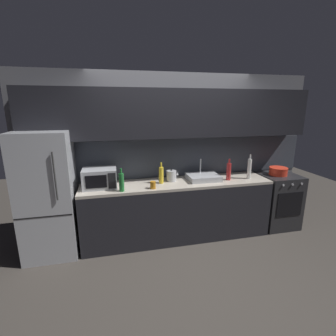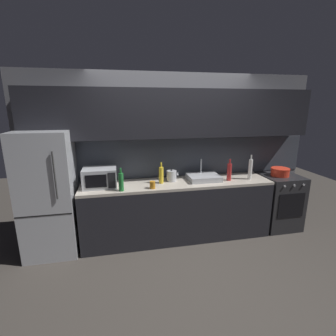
{
  "view_description": "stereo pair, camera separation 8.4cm",
  "coord_description": "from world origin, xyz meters",
  "px_view_note": "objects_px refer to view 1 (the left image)",
  "views": [
    {
      "loc": [
        -0.94,
        -2.48,
        2.02
      ],
      "look_at": [
        -0.15,
        0.9,
        1.13
      ],
      "focal_mm": 26.21,
      "sensor_mm": 36.0,
      "label": 1
    },
    {
      "loc": [
        -0.85,
        -2.5,
        2.02
      ],
      "look_at": [
        -0.15,
        0.9,
        1.13
      ],
      "focal_mm": 26.21,
      "sensor_mm": 36.0,
      "label": 2
    }
  ],
  "objects_px": {
    "microwave": "(100,178)",
    "wine_bottle_red": "(229,171)",
    "refrigerator": "(48,195)",
    "wine_bottle_green": "(122,182)",
    "mug_amber": "(153,185)",
    "oven_range": "(277,200)",
    "cooking_pot": "(278,171)",
    "kettle": "(171,176)",
    "wine_bottle_yellow": "(161,175)",
    "wine_bottle_white": "(249,169)"
  },
  "relations": [
    {
      "from": "microwave",
      "to": "mug_amber",
      "type": "height_order",
      "value": "microwave"
    },
    {
      "from": "wine_bottle_yellow",
      "to": "microwave",
      "type": "bearing_deg",
      "value": 179.25
    },
    {
      "from": "refrigerator",
      "to": "wine_bottle_white",
      "type": "bearing_deg",
      "value": -1.45
    },
    {
      "from": "wine_bottle_red",
      "to": "mug_amber",
      "type": "relative_size",
      "value": 3.27
    },
    {
      "from": "kettle",
      "to": "oven_range",
      "type": "bearing_deg",
      "value": -2.49
    },
    {
      "from": "mug_amber",
      "to": "cooking_pot",
      "type": "xyz_separation_m",
      "value": [
        2.13,
        0.2,
        0.01
      ]
    },
    {
      "from": "refrigerator",
      "to": "wine_bottle_green",
      "type": "xyz_separation_m",
      "value": [
        0.97,
        -0.22,
        0.18
      ]
    },
    {
      "from": "wine_bottle_yellow",
      "to": "wine_bottle_green",
      "type": "xyz_separation_m",
      "value": [
        -0.58,
        -0.22,
        0.0
      ]
    },
    {
      "from": "kettle",
      "to": "wine_bottle_green",
      "type": "xyz_separation_m",
      "value": [
        -0.76,
        -0.3,
        0.05
      ]
    },
    {
      "from": "refrigerator",
      "to": "wine_bottle_yellow",
      "type": "relative_size",
      "value": 5.47
    },
    {
      "from": "kettle",
      "to": "wine_bottle_white",
      "type": "xyz_separation_m",
      "value": [
        1.21,
        -0.15,
        0.08
      ]
    },
    {
      "from": "refrigerator",
      "to": "kettle",
      "type": "distance_m",
      "value": 1.73
    },
    {
      "from": "microwave",
      "to": "wine_bottle_red",
      "type": "bearing_deg",
      "value": -2.47
    },
    {
      "from": "refrigerator",
      "to": "cooking_pot",
      "type": "relative_size",
      "value": 5.92
    },
    {
      "from": "microwave",
      "to": "mug_amber",
      "type": "relative_size",
      "value": 4.56
    },
    {
      "from": "wine_bottle_white",
      "to": "refrigerator",
      "type": "bearing_deg",
      "value": 178.55
    },
    {
      "from": "wine_bottle_red",
      "to": "cooking_pot",
      "type": "height_order",
      "value": "wine_bottle_red"
    },
    {
      "from": "wine_bottle_yellow",
      "to": "wine_bottle_red",
      "type": "height_order",
      "value": "wine_bottle_red"
    },
    {
      "from": "wine_bottle_yellow",
      "to": "mug_amber",
      "type": "bearing_deg",
      "value": -127.16
    },
    {
      "from": "wine_bottle_yellow",
      "to": "wine_bottle_red",
      "type": "distance_m",
      "value": 1.04
    },
    {
      "from": "wine_bottle_yellow",
      "to": "cooking_pot",
      "type": "height_order",
      "value": "wine_bottle_yellow"
    },
    {
      "from": "wine_bottle_green",
      "to": "oven_range",
      "type": "bearing_deg",
      "value": 4.76
    },
    {
      "from": "kettle",
      "to": "wine_bottle_red",
      "type": "height_order",
      "value": "wine_bottle_red"
    },
    {
      "from": "cooking_pot",
      "to": "wine_bottle_yellow",
      "type": "bearing_deg",
      "value": 179.8
    },
    {
      "from": "oven_range",
      "to": "wine_bottle_red",
      "type": "xyz_separation_m",
      "value": [
        -0.97,
        -0.06,
        0.59
      ]
    },
    {
      "from": "microwave",
      "to": "kettle",
      "type": "xyz_separation_m",
      "value": [
        1.05,
        0.06,
        -0.05
      ]
    },
    {
      "from": "microwave",
      "to": "oven_range",
      "type": "bearing_deg",
      "value": -0.39
    },
    {
      "from": "microwave",
      "to": "wine_bottle_red",
      "type": "relative_size",
      "value": 1.4
    },
    {
      "from": "microwave",
      "to": "wine_bottle_green",
      "type": "relative_size",
      "value": 1.46
    },
    {
      "from": "mug_amber",
      "to": "wine_bottle_white",
      "type": "bearing_deg",
      "value": 4.8
    },
    {
      "from": "kettle",
      "to": "wine_bottle_red",
      "type": "relative_size",
      "value": 0.56
    },
    {
      "from": "wine_bottle_white",
      "to": "wine_bottle_red",
      "type": "height_order",
      "value": "wine_bottle_white"
    },
    {
      "from": "wine_bottle_green",
      "to": "mug_amber",
      "type": "xyz_separation_m",
      "value": [
        0.42,
        0.01,
        -0.08
      ]
    },
    {
      "from": "microwave",
      "to": "mug_amber",
      "type": "xyz_separation_m",
      "value": [
        0.71,
        -0.22,
        -0.08
      ]
    },
    {
      "from": "oven_range",
      "to": "wine_bottle_yellow",
      "type": "height_order",
      "value": "wine_bottle_yellow"
    },
    {
      "from": "refrigerator",
      "to": "wine_bottle_yellow",
      "type": "bearing_deg",
      "value": 0.26
    },
    {
      "from": "kettle",
      "to": "refrigerator",
      "type": "bearing_deg",
      "value": -177.39
    },
    {
      "from": "mug_amber",
      "to": "kettle",
      "type": "bearing_deg",
      "value": 40.28
    },
    {
      "from": "wine_bottle_white",
      "to": "wine_bottle_red",
      "type": "xyz_separation_m",
      "value": [
        -0.34,
        0.01,
        -0.03
      ]
    },
    {
      "from": "kettle",
      "to": "wine_bottle_white",
      "type": "bearing_deg",
      "value": -7.19
    },
    {
      "from": "oven_range",
      "to": "wine_bottle_red",
      "type": "height_order",
      "value": "wine_bottle_red"
    },
    {
      "from": "kettle",
      "to": "wine_bottle_yellow",
      "type": "relative_size",
      "value": 0.6
    },
    {
      "from": "kettle",
      "to": "microwave",
      "type": "bearing_deg",
      "value": -176.7
    },
    {
      "from": "microwave",
      "to": "wine_bottle_white",
      "type": "relative_size",
      "value": 1.2
    },
    {
      "from": "microwave",
      "to": "wine_bottle_red",
      "type": "height_order",
      "value": "wine_bottle_red"
    },
    {
      "from": "microwave",
      "to": "mug_amber",
      "type": "distance_m",
      "value": 0.75
    },
    {
      "from": "oven_range",
      "to": "microwave",
      "type": "height_order",
      "value": "microwave"
    },
    {
      "from": "wine_bottle_green",
      "to": "cooking_pot",
      "type": "xyz_separation_m",
      "value": [
        2.55,
        0.22,
        -0.06
      ]
    },
    {
      "from": "wine_bottle_red",
      "to": "wine_bottle_white",
      "type": "bearing_deg",
      "value": -1.7
    },
    {
      "from": "mug_amber",
      "to": "wine_bottle_red",
      "type": "bearing_deg",
      "value": 6.64
    }
  ]
}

